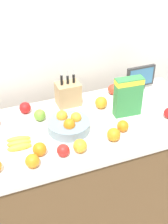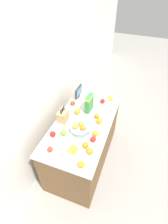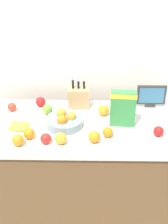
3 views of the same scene
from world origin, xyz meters
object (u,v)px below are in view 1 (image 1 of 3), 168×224
object	(u,v)px
orange_back_center	(40,149)
apple_by_knife_block	(63,150)
apple_front	(25,108)
orange_near_bowl	(123,126)
apple_leftmost	(113,89)
banana_bunch_left	(19,143)
orange_front_center	(101,103)
small_monitor	(141,77)
orange_mid_right	(114,135)
fruit_bowl	(69,124)
cereal_box	(128,95)
apple_near_bananas	(40,115)
orange_front_right	(80,146)
knife_block	(68,94)
orange_front_left	(32,161)

from	to	relation	value
orange_back_center	apple_by_knife_block	bearing A→B (deg)	-24.56
apple_front	orange_near_bowl	world-z (taller)	apple_front
orange_back_center	orange_near_bowl	bearing A→B (deg)	2.90
apple_by_knife_block	apple_leftmost	bearing A→B (deg)	42.66
banana_bunch_left	orange_front_center	size ratio (longest dim) A/B	1.86
small_monitor	orange_mid_right	world-z (taller)	small_monitor
fruit_bowl	orange_near_bowl	world-z (taller)	fruit_bowl
orange_back_center	cereal_box	bearing A→B (deg)	15.83
apple_near_bananas	apple_leftmost	xyz separation A→B (m)	(0.63, 0.14, -0.00)
apple_by_knife_block	orange_front_right	bearing A→B (deg)	-1.52
banana_bunch_left	apple_near_bananas	world-z (taller)	apple_near_bananas
knife_block	apple_by_knife_block	xyz separation A→B (m)	(-0.22, -0.53, -0.05)
apple_front	orange_front_right	bearing A→B (deg)	-68.12
apple_by_knife_block	knife_block	bearing A→B (deg)	67.94
banana_bunch_left	orange_front_right	bearing A→B (deg)	-29.74
orange_near_bowl	orange_back_center	size ratio (longest dim) A/B	0.93
banana_bunch_left	apple_leftmost	size ratio (longest dim) A/B	2.03
orange_mid_right	orange_front_right	world-z (taller)	orange_mid_right
apple_leftmost	orange_near_bowl	bearing A→B (deg)	-108.16
knife_block	apple_by_knife_block	world-z (taller)	knife_block
apple_leftmost	cereal_box	bearing A→B (deg)	-96.18
cereal_box	orange_front_center	distance (m)	0.23
orange_back_center	orange_mid_right	bearing A→B (deg)	-4.45
apple_by_knife_block	apple_leftmost	size ratio (longest dim) A/B	0.95
apple_leftmost	banana_bunch_left	bearing A→B (deg)	-156.43
apple_by_knife_block	apple_near_bananas	world-z (taller)	apple_near_bananas
small_monitor	orange_front_right	world-z (taller)	small_monitor
apple_by_knife_block	orange_near_bowl	size ratio (longest dim) A/B	1.00
apple_front	apple_by_knife_block	bearing A→B (deg)	-78.41
orange_front_center	orange_front_left	world-z (taller)	orange_front_center
apple_front	banana_bunch_left	bearing A→B (deg)	-108.79
apple_near_bananas	apple_leftmost	size ratio (longest dim) A/B	1.01
fruit_bowl	apple_by_knife_block	distance (m)	0.26
cereal_box	apple_front	bearing A→B (deg)	161.66
cereal_box	apple_by_knife_block	world-z (taller)	cereal_box
orange_near_bowl	apple_front	bearing A→B (deg)	140.95
apple_near_bananas	orange_mid_right	world-z (taller)	orange_mid_right
fruit_bowl	cereal_box	bearing A→B (deg)	2.97
small_monitor	fruit_bowl	world-z (taller)	small_monitor
apple_by_knife_block	orange_front_left	bearing A→B (deg)	-172.35
fruit_bowl	orange_front_center	distance (m)	0.35
apple_front	orange_front_center	bearing A→B (deg)	-14.57
knife_block	orange_front_left	bearing A→B (deg)	-126.17
cereal_box	apple_near_bananas	world-z (taller)	cereal_box
small_monitor	orange_mid_right	size ratio (longest dim) A/B	2.76
banana_bunch_left	orange_front_right	distance (m)	0.39
orange_near_bowl	apple_leftmost	bearing A→B (deg)	71.84
orange_near_bowl	orange_mid_right	xyz separation A→B (m)	(-0.10, -0.07, 0.00)
small_monitor	apple_by_knife_block	world-z (taller)	small_monitor
fruit_bowl	banana_bunch_left	world-z (taller)	fruit_bowl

